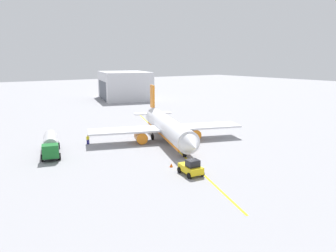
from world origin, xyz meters
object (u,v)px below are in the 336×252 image
(fuel_tanker, at_px, (51,144))
(pushback_tug, at_px, (191,168))
(airplane, at_px, (167,127))
(refueling_worker, at_px, (88,140))
(safety_cone_nose, at_px, (171,165))

(fuel_tanker, xyz_separation_m, pushback_tug, (20.65, 13.04, -0.72))
(airplane, relative_size, refueling_worker, 18.46)
(airplane, relative_size, safety_cone_nose, 56.12)
(pushback_tug, xyz_separation_m, refueling_worker, (-23.38, -5.72, -0.19))
(airplane, relative_size, pushback_tug, 8.28)
(airplane, distance_m, pushback_tug, 18.85)
(airplane, height_order, pushback_tug, airplane)
(fuel_tanker, bearing_deg, refueling_worker, 110.43)
(airplane, height_order, fuel_tanker, airplane)
(pushback_tug, xyz_separation_m, safety_cone_nose, (-4.10, -0.39, -0.73))
(pushback_tug, bearing_deg, safety_cone_nose, -174.55)
(refueling_worker, distance_m, safety_cone_nose, 20.01)
(safety_cone_nose, bearing_deg, fuel_tanker, -142.61)
(airplane, bearing_deg, refueling_worker, -114.99)
(airplane, xyz_separation_m, fuel_tanker, (-3.55, -20.79, -0.93))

